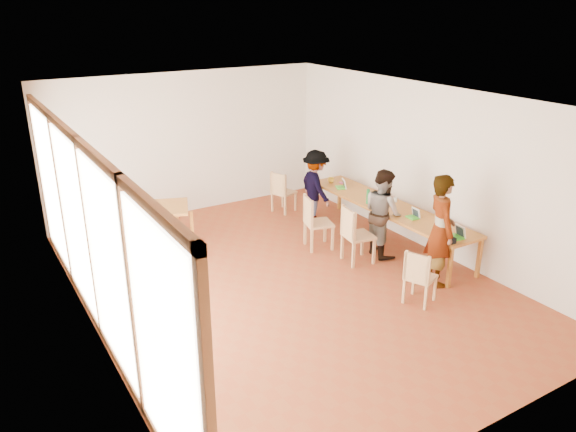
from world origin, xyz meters
The scene contains 25 objects.
ground centered at (0.00, 0.00, 0.00)m, with size 8.00×8.00×0.00m, color brown.
wall_back centered at (0.00, 4.00, 1.50)m, with size 6.00×0.10×3.00m, color beige.
wall_front centered at (0.00, -4.00, 1.50)m, with size 6.00×0.10×3.00m, color beige.
wall_right centered at (3.00, 0.00, 1.50)m, with size 0.10×8.00×3.00m, color beige.
window_wall centered at (-2.96, 0.00, 1.50)m, with size 0.10×8.00×3.00m, color white.
ceiling centered at (0.00, 0.00, 3.02)m, with size 6.00×8.00×0.04m, color white.
communal_table centered at (2.50, 0.43, 0.70)m, with size 0.80×4.00×0.75m.
side_table centered at (-1.11, 2.54, 0.67)m, with size 0.90×0.90×0.75m.
chair_near centered at (1.35, -1.64, 0.54)m, with size 0.53×0.53×0.47m.
chair_mid centered at (1.41, 0.04, 0.63)m, with size 0.54×0.54×0.54m.
chair_far centered at (1.17, 0.92, 0.62)m, with size 0.57×0.57×0.54m.
chair_empty centered at (1.63, 2.85, 0.56)m, with size 0.54×0.54×0.48m.
chair_spare centered at (-2.40, 2.28, 0.61)m, with size 0.55×0.55×0.53m.
person_near centered at (2.13, -1.27, 0.92)m, with size 0.67×0.44×1.84m, color gray.
person_mid centered at (2.08, 0.07, 0.80)m, with size 0.77×0.60×1.59m, color gray.
person_far centered at (1.96, 2.01, 0.76)m, with size 0.99×0.57×1.53m, color gray.
laptop_near centered at (2.46, -1.34, 0.81)m, with size 0.24×0.27×0.20m.
laptop_mid centered at (2.47, -0.32, 0.80)m, with size 0.20×0.23×0.18m.
laptop_far centered at (2.39, 1.70, 0.80)m, with size 0.26×0.28×0.19m.
yellow_mug centered at (2.41, 2.12, 0.80)m, with size 0.13×0.13×0.10m, color yellow.
green_bottle centered at (2.24, 0.68, 0.89)m, with size 0.07×0.07×0.28m, color #1D7931.
clear_glass centered at (2.75, 0.49, 0.80)m, with size 0.07×0.07×0.09m, color silver.
condiment_cup centered at (2.71, 0.99, 0.78)m, with size 0.08×0.08×0.06m, color white.
pink_phone centered at (2.57, 1.97, 0.76)m, with size 0.05×0.10×0.01m, color #E74DA2.
black_pouch centered at (2.17, -1.38, 0.80)m, with size 0.16×0.26×0.09m, color black.
Camera 1 is at (-4.23, -7.03, 4.32)m, focal length 35.00 mm.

